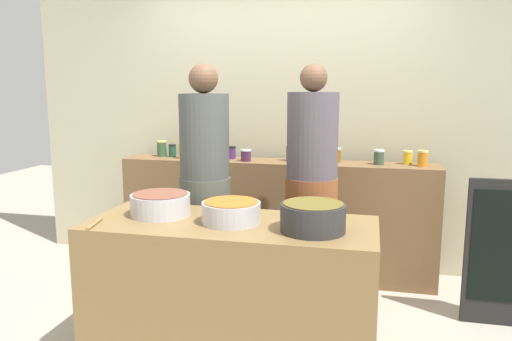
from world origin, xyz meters
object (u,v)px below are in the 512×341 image
(preserve_jar_11, at_px, (423,158))
(preserve_jar_1, at_px, (173,150))
(wooden_spoon, at_px, (95,223))
(preserve_jar_6, at_px, (291,153))
(preserve_jar_5, at_px, (246,155))
(cooking_pot_right, at_px, (313,217))
(cook_with_tongs, at_px, (205,200))
(preserve_jar_0, at_px, (162,149))
(preserve_jar_10, at_px, (408,157))
(preserve_jar_8, at_px, (337,155))
(preserve_jar_2, at_px, (183,150))
(cooking_pot_left, at_px, (160,204))
(cooking_pot_center, at_px, (231,212))
(preserve_jar_4, at_px, (231,152))
(preserve_jar_9, at_px, (379,157))
(chalkboard_sign, at_px, (499,253))
(preserve_jar_3, at_px, (217,151))
(preserve_jar_7, at_px, (317,156))
(cook_in_cap, at_px, (311,201))

(preserve_jar_11, bearing_deg, preserve_jar_1, 178.29)
(preserve_jar_1, xyz_separation_m, wooden_spoon, (0.21, -1.68, -0.21))
(preserve_jar_1, distance_m, wooden_spoon, 1.71)
(preserve_jar_6, bearing_deg, preserve_jar_5, -166.75)
(cooking_pot_right, relative_size, cook_with_tongs, 0.20)
(preserve_jar_0, bearing_deg, preserve_jar_11, -1.70)
(preserve_jar_0, distance_m, wooden_spoon, 1.73)
(preserve_jar_0, xyz_separation_m, cooking_pot_right, (1.56, -1.52, -0.15))
(preserve_jar_10, bearing_deg, cooking_pot_right, -111.05)
(preserve_jar_1, bearing_deg, preserve_jar_8, 0.70)
(preserve_jar_2, relative_size, cooking_pot_left, 0.39)
(preserve_jar_0, height_order, preserve_jar_6, preserve_jar_6)
(preserve_jar_1, relative_size, cooking_pot_center, 0.33)
(preserve_jar_4, relative_size, wooden_spoon, 0.48)
(preserve_jar_5, distance_m, preserve_jar_6, 0.39)
(preserve_jar_1, xyz_separation_m, preserve_jar_9, (1.82, -0.05, 0.00))
(preserve_jar_11, xyz_separation_m, chalkboard_sign, (0.48, -0.57, -0.55))
(preserve_jar_8, bearing_deg, preserve_jar_0, -179.44)
(cook_with_tongs, bearing_deg, preserve_jar_4, 92.41)
(preserve_jar_1, height_order, cooking_pot_right, preserve_jar_1)
(preserve_jar_3, xyz_separation_m, cooking_pot_right, (1.02, -1.47, -0.15))
(preserve_jar_4, xyz_separation_m, cook_with_tongs, (0.03, -0.81, -0.25))
(preserve_jar_9, distance_m, cook_with_tongs, 1.47)
(cooking_pot_center, bearing_deg, preserve_jar_7, 76.58)
(preserve_jar_0, relative_size, preserve_jar_2, 0.98)
(preserve_jar_4, relative_size, preserve_jar_10, 0.98)
(preserve_jar_7, height_order, cooking_pot_right, preserve_jar_7)
(cooking_pot_center, height_order, chalkboard_sign, chalkboard_sign)
(preserve_jar_0, distance_m, cooking_pot_center, 1.82)
(preserve_jar_1, relative_size, preserve_jar_2, 0.78)
(preserve_jar_0, distance_m, preserve_jar_3, 0.55)
(chalkboard_sign, bearing_deg, preserve_jar_8, 150.59)
(preserve_jar_8, relative_size, wooden_spoon, 0.52)
(preserve_jar_10, bearing_deg, preserve_jar_6, -177.22)
(wooden_spoon, xyz_separation_m, chalkboard_sign, (2.42, 1.05, -0.34))
(preserve_jar_4, height_order, preserve_jar_8, preserve_jar_8)
(preserve_jar_0, bearing_deg, cook_with_tongs, -49.33)
(preserve_jar_3, bearing_deg, wooden_spoon, -97.77)
(preserve_jar_1, height_order, preserve_jar_8, preserve_jar_8)
(preserve_jar_4, height_order, preserve_jar_6, preserve_jar_6)
(cooking_pot_center, xyz_separation_m, cooking_pot_right, (0.48, -0.06, 0.02))
(preserve_jar_6, height_order, preserve_jar_7, preserve_jar_6)
(preserve_jar_0, height_order, cook_in_cap, cook_in_cap)
(preserve_jar_1, bearing_deg, preserve_jar_4, 0.60)
(preserve_jar_11, distance_m, cooking_pot_center, 1.84)
(preserve_jar_3, bearing_deg, cooking_pot_center, -69.21)
(chalkboard_sign, bearing_deg, preserve_jar_0, 166.88)
(preserve_jar_9, relative_size, cooking_pot_center, 0.35)
(wooden_spoon, relative_size, cook_in_cap, 0.13)
(preserve_jar_7, xyz_separation_m, wooden_spoon, (-1.10, -1.66, -0.20))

